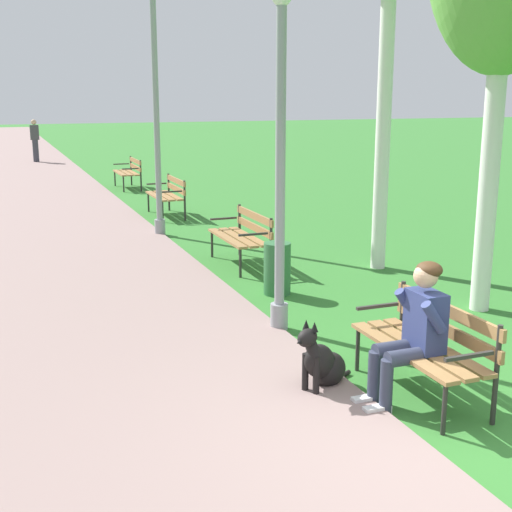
# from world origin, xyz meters

# --- Properties ---
(ground_plane) EXTENTS (120.00, 120.00, 0.00)m
(ground_plane) POSITION_xyz_m (0.00, 0.00, 0.00)
(ground_plane) COLOR #33752D
(paved_path) EXTENTS (3.47, 60.00, 0.04)m
(paved_path) POSITION_xyz_m (-1.93, 24.00, 0.02)
(paved_path) COLOR gray
(paved_path) RESTS_ON ground
(park_bench_near) EXTENTS (0.55, 1.50, 0.85)m
(park_bench_near) POSITION_xyz_m (0.33, 0.96, 0.51)
(park_bench_near) COLOR olive
(park_bench_near) RESTS_ON ground
(park_bench_mid) EXTENTS (0.55, 1.50, 0.85)m
(park_bench_mid) POSITION_xyz_m (0.44, 6.00, 0.51)
(park_bench_mid) COLOR olive
(park_bench_mid) RESTS_ON ground
(park_bench_far) EXTENTS (0.55, 1.50, 0.85)m
(park_bench_far) POSITION_xyz_m (0.42, 10.77, 0.51)
(park_bench_far) COLOR olive
(park_bench_far) RESTS_ON ground
(park_bench_furthest) EXTENTS (0.55, 1.50, 0.85)m
(park_bench_furthest) POSITION_xyz_m (0.47, 15.53, 0.51)
(park_bench_furthest) COLOR olive
(park_bench_furthest) RESTS_ON ground
(person_seated_on_near_bench) EXTENTS (0.74, 0.49, 1.25)m
(person_seated_on_near_bench) POSITION_xyz_m (0.13, 0.87, 0.68)
(person_seated_on_near_bench) COLOR #33384C
(person_seated_on_near_bench) RESTS_ON ground
(dog_black) EXTENTS (0.76, 0.49, 0.71)m
(dog_black) POSITION_xyz_m (-0.48, 1.38, 0.26)
(dog_black) COLOR black
(dog_black) RESTS_ON ground
(lamp_post_near) EXTENTS (0.24, 0.24, 3.80)m
(lamp_post_near) POSITION_xyz_m (-0.20, 3.04, 1.97)
(lamp_post_near) COLOR gray
(lamp_post_near) RESTS_ON ground
(lamp_post_mid) EXTENTS (0.24, 0.24, 4.54)m
(lamp_post_mid) POSITION_xyz_m (-0.24, 8.78, 2.35)
(lamp_post_mid) COLOR gray
(lamp_post_mid) RESTS_ON ground
(litter_bin) EXTENTS (0.36, 0.36, 0.70)m
(litter_bin) POSITION_xyz_m (0.32, 4.35, 0.35)
(litter_bin) COLOR #2D6638
(litter_bin) RESTS_ON ground
(pedestrian_distant) EXTENTS (0.32, 0.22, 1.65)m
(pedestrian_distant) POSITION_xyz_m (-1.50, 24.20, 0.84)
(pedestrian_distant) COLOR #383842
(pedestrian_distant) RESTS_ON ground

